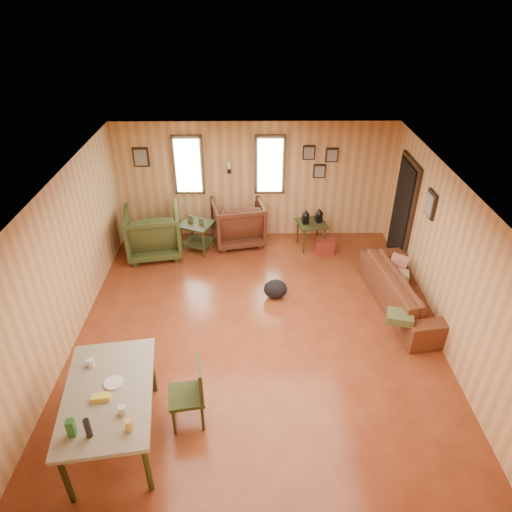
{
  "coord_description": "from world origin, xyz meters",
  "views": [
    {
      "loc": [
        -0.06,
        -5.55,
        4.75
      ],
      "look_at": [
        0.0,
        0.4,
        1.05
      ],
      "focal_mm": 32.0,
      "sensor_mm": 36.0,
      "label": 1
    }
  ],
  "objects_px": {
    "recliner_brown": "(238,220)",
    "dining_table": "(108,397)",
    "end_table": "(197,232)",
    "side_table": "(312,221)",
    "sofa": "(410,284)",
    "recliner_green": "(153,230)"
  },
  "relations": [
    {
      "from": "end_table",
      "to": "recliner_brown",
      "type": "bearing_deg",
      "value": 23.19
    },
    {
      "from": "recliner_green",
      "to": "sofa",
      "type": "bearing_deg",
      "value": 148.37
    },
    {
      "from": "end_table",
      "to": "side_table",
      "type": "bearing_deg",
      "value": 2.91
    },
    {
      "from": "side_table",
      "to": "recliner_brown",
      "type": "bearing_deg",
      "value": 171.32
    },
    {
      "from": "recliner_brown",
      "to": "dining_table",
      "type": "xyz_separation_m",
      "value": [
        -1.32,
        -4.73,
        0.24
      ]
    },
    {
      "from": "recliner_brown",
      "to": "end_table",
      "type": "distance_m",
      "value": 0.87
    },
    {
      "from": "recliner_brown",
      "to": "dining_table",
      "type": "distance_m",
      "value": 4.92
    },
    {
      "from": "side_table",
      "to": "dining_table",
      "type": "distance_m",
      "value": 5.31
    },
    {
      "from": "recliner_green",
      "to": "dining_table",
      "type": "distance_m",
      "value": 4.3
    },
    {
      "from": "recliner_brown",
      "to": "recliner_green",
      "type": "relative_size",
      "value": 0.96
    },
    {
      "from": "end_table",
      "to": "recliner_green",
      "type": "bearing_deg",
      "value": -172.44
    },
    {
      "from": "end_table",
      "to": "dining_table",
      "type": "xyz_separation_m",
      "value": [
        -0.53,
        -4.39,
        0.33
      ]
    },
    {
      "from": "side_table",
      "to": "dining_table",
      "type": "height_order",
      "value": "dining_table"
    },
    {
      "from": "sofa",
      "to": "end_table",
      "type": "distance_m",
      "value": 4.09
    },
    {
      "from": "side_table",
      "to": "dining_table",
      "type": "xyz_separation_m",
      "value": [
        -2.79,
        -4.51,
        0.17
      ]
    },
    {
      "from": "sofa",
      "to": "recliner_green",
      "type": "distance_m",
      "value": 4.8
    },
    {
      "from": "recliner_brown",
      "to": "recliner_green",
      "type": "xyz_separation_m",
      "value": [
        -1.63,
        -0.45,
        0.02
      ]
    },
    {
      "from": "dining_table",
      "to": "end_table",
      "type": "bearing_deg",
      "value": 74.81
    },
    {
      "from": "end_table",
      "to": "dining_table",
      "type": "bearing_deg",
      "value": -96.85
    },
    {
      "from": "recliner_brown",
      "to": "side_table",
      "type": "distance_m",
      "value": 1.49
    },
    {
      "from": "side_table",
      "to": "dining_table",
      "type": "bearing_deg",
      "value": -121.79
    },
    {
      "from": "sofa",
      "to": "recliner_green",
      "type": "xyz_separation_m",
      "value": [
        -4.48,
        1.74,
        0.09
      ]
    }
  ]
}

